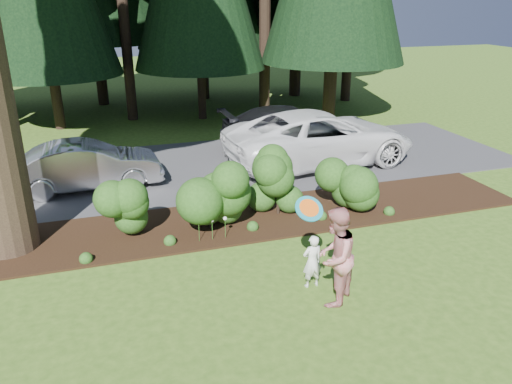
{
  "coord_description": "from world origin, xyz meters",
  "views": [
    {
      "loc": [
        -2.42,
        -7.47,
        5.17
      ],
      "look_at": [
        0.55,
        1.85,
        1.3
      ],
      "focal_mm": 35.0,
      "sensor_mm": 36.0,
      "label": 1
    }
  ],
  "objects_px": {
    "child": "(312,261)",
    "frisbee": "(309,209)",
    "car_white_suv": "(320,138)",
    "car_silver_wagon": "(87,166)",
    "car_dark_suv": "(290,127)",
    "adult": "(335,257)"
  },
  "relations": [
    {
      "from": "child",
      "to": "frisbee",
      "type": "height_order",
      "value": "frisbee"
    },
    {
      "from": "child",
      "to": "adult",
      "type": "relative_size",
      "value": 0.58
    },
    {
      "from": "car_dark_suv",
      "to": "child",
      "type": "relative_size",
      "value": 4.67
    },
    {
      "from": "car_silver_wagon",
      "to": "frisbee",
      "type": "height_order",
      "value": "frisbee"
    },
    {
      "from": "adult",
      "to": "car_white_suv",
      "type": "bearing_deg",
      "value": -156.5
    },
    {
      "from": "car_white_suv",
      "to": "car_dark_suv",
      "type": "height_order",
      "value": "car_white_suv"
    },
    {
      "from": "car_white_suv",
      "to": "car_dark_suv",
      "type": "xyz_separation_m",
      "value": [
        -0.21,
        2.13,
        -0.14
      ]
    },
    {
      "from": "car_dark_suv",
      "to": "child",
      "type": "distance_m",
      "value": 9.37
    },
    {
      "from": "car_silver_wagon",
      "to": "car_white_suv",
      "type": "distance_m",
      "value": 7.19
    },
    {
      "from": "car_silver_wagon",
      "to": "adult",
      "type": "height_order",
      "value": "adult"
    },
    {
      "from": "child",
      "to": "frisbee",
      "type": "distance_m",
      "value": 1.18
    },
    {
      "from": "car_silver_wagon",
      "to": "child",
      "type": "xyz_separation_m",
      "value": [
        3.97,
        -6.65,
        -0.17
      ]
    },
    {
      "from": "car_white_suv",
      "to": "car_dark_suv",
      "type": "distance_m",
      "value": 2.14
    },
    {
      "from": "frisbee",
      "to": "car_white_suv",
      "type": "bearing_deg",
      "value": 63.81
    },
    {
      "from": "car_dark_suv",
      "to": "frisbee",
      "type": "bearing_deg",
      "value": 160.04
    },
    {
      "from": "adult",
      "to": "frisbee",
      "type": "distance_m",
      "value": 0.96
    },
    {
      "from": "car_white_suv",
      "to": "car_silver_wagon",
      "type": "bearing_deg",
      "value": 86.69
    },
    {
      "from": "car_dark_suv",
      "to": "car_silver_wagon",
      "type": "bearing_deg",
      "value": 107.11
    },
    {
      "from": "car_dark_suv",
      "to": "frisbee",
      "type": "xyz_separation_m",
      "value": [
        -3.18,
        -9.01,
        0.94
      ]
    },
    {
      "from": "child",
      "to": "car_white_suv",
      "type": "bearing_deg",
      "value": -119.81
    },
    {
      "from": "car_white_suv",
      "to": "adult",
      "type": "relative_size",
      "value": 3.39
    },
    {
      "from": "car_silver_wagon",
      "to": "car_white_suv",
      "type": "height_order",
      "value": "car_white_suv"
    }
  ]
}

